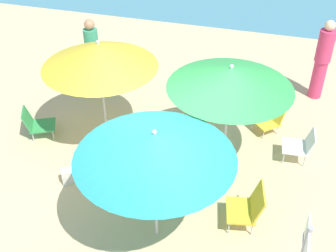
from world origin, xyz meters
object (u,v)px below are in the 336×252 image
Objects in this scene: beach_chair_f at (301,145)px; beach_bag at (69,176)px; beach_chair_e at (249,206)px; person_b at (93,57)px; beach_chair_b at (36,123)px; person_a at (322,60)px; umbrella_green at (231,78)px; person_c at (106,153)px; beach_chair_d at (146,159)px; umbrella_teal at (155,146)px; umbrella_yellow at (99,55)px; beach_chair_c at (271,117)px.

beach_bag is at bearing 20.01° from beach_chair_f.
beach_chair_e is 0.41× the size of person_b.
beach_chair_f is at bearing -18.46° from beach_chair_b.
person_a reaches higher than beach_chair_e.
umbrella_green is 3.83m from beach_chair_b.
person_c is 0.75m from beach_bag.
umbrella_green is at bearing 27.48° from beach_bag.
beach_bag is at bearing -106.97° from beach_chair_d.
person_c is at bearing -47.41° from beach_chair_b.
umbrella_teal is 3.63m from beach_chair_b.
beach_chair_e is (0.60, -1.33, -1.34)m from umbrella_green.
umbrella_green is 2.27m from umbrella_yellow.
beach_chair_d reaches higher than beach_bag.
umbrella_yellow reaches higher than person_c.
beach_chair_d reaches higher than beach_chair_b.
person_c is 3.69× the size of beach_bag.
person_b is (-1.90, 2.25, 0.54)m from beach_chair_d.
beach_bag is (-2.39, -1.24, -1.57)m from umbrella_green.
person_c reaches higher than beach_chair_d.
beach_chair_b is 0.41× the size of person_b.
umbrella_teal is at bearing -108.71° from umbrella_green.
beach_chair_b is 1.93m from person_b.
person_a is (5.09, 2.95, 0.59)m from beach_chair_b.
beach_chair_d is (-0.57, 1.22, -1.35)m from umbrella_teal.
umbrella_green is 3.43× the size of beach_chair_f.
beach_bag is at bearing 159.15° from umbrella_teal.
person_b is (-2.47, 3.47, -0.81)m from umbrella_teal.
person_a is at bearing -161.78° from beach_chair_c.
person_a is at bearing -130.76° from person_b.
umbrella_green is 1.16× the size of person_a.
umbrella_green is at bearing 13.87° from beach_chair_f.
beach_bag is at bearing -12.83° from person_a.
beach_chair_f is (2.51, 1.11, 0.01)m from beach_chair_d.
beach_chair_c is 3.93m from beach_bag.
umbrella_green is 2.86× the size of beach_chair_d.
umbrella_yellow is 3.45m from beach_chair_c.
umbrella_green is 2.98× the size of beach_chair_c.
person_a is (2.18, 4.62, -0.79)m from umbrella_teal.
person_a is at bearing 60.56° from umbrella_green.
person_c is (0.44, -1.01, -1.24)m from umbrella_yellow.
umbrella_yellow reaches higher than person_b.
beach_chair_c is 0.39× the size of person_a.
umbrella_teal is 4.34m from person_b.
beach_chair_c is 0.40× the size of person_b.
beach_chair_e is at bearing 27.95° from beach_chair_d.
umbrella_teal is 1.22× the size of person_a.
beach_bag is at bearing 23.86° from person_c.
person_a is (2.75, 3.40, 0.56)m from beach_chair_d.
person_b is at bearing -18.80° from beach_chair_f.
beach_chair_f is at bearing 25.91° from person_a.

